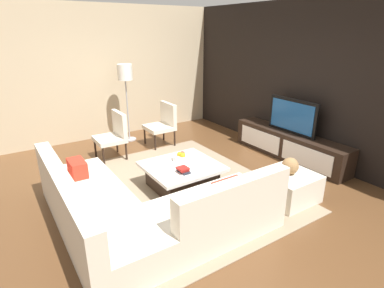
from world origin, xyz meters
TOP-DOWN VIEW (x-y plane):
  - ground_plane at (0.00, 0.00)m, footprint 14.00×14.00m
  - feature_wall_back at (0.00, 2.70)m, footprint 6.40×0.12m
  - side_wall_left at (-3.20, 0.20)m, footprint 0.12×5.20m
  - area_rug at (-0.10, 0.00)m, footprint 3.40×2.80m
  - media_console at (0.00, 2.40)m, footprint 2.37×0.45m
  - television at (0.00, 2.40)m, footprint 1.03×0.06m
  - sectional_couch at (0.52, -0.89)m, footprint 2.50×2.34m
  - coffee_table at (-0.10, 0.10)m, footprint 0.99×1.06m
  - accent_chair_near at (-1.82, -0.32)m, footprint 0.56×0.51m
  - floor_lamp at (-2.61, 0.29)m, footprint 0.30×0.30m
  - ottoman at (1.02, 1.17)m, footprint 0.70×0.70m
  - fruit_bowl at (-0.28, 0.20)m, footprint 0.28×0.28m
  - accent_chair_far at (-1.96, 0.79)m, footprint 0.56×0.53m
  - decorative_ball at (1.02, 1.17)m, footprint 0.23×0.23m
  - book_stack at (0.13, -0.02)m, footprint 0.21×0.15m

SIDE VIEW (x-z plane):
  - ground_plane at x=0.00m, z-range 0.00..0.00m
  - area_rug at x=-0.10m, z-range 0.00..0.01m
  - ottoman at x=1.02m, z-range 0.00..0.40m
  - coffee_table at x=-0.10m, z-range 0.01..0.39m
  - media_console at x=0.00m, z-range 0.00..0.50m
  - sectional_couch at x=0.52m, z-range -0.13..0.67m
  - book_stack at x=0.13m, z-range 0.38..0.46m
  - fruit_bowl at x=-0.28m, z-range 0.36..0.49m
  - accent_chair_far at x=-1.96m, z-range 0.05..0.92m
  - accent_chair_near at x=-1.82m, z-range 0.06..0.93m
  - decorative_ball at x=1.02m, z-range 0.40..0.63m
  - television at x=0.00m, z-range 0.50..1.13m
  - floor_lamp at x=-2.61m, z-range 0.54..2.17m
  - feature_wall_back at x=0.00m, z-range 0.00..2.80m
  - side_wall_left at x=-3.20m, z-range 0.00..2.80m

